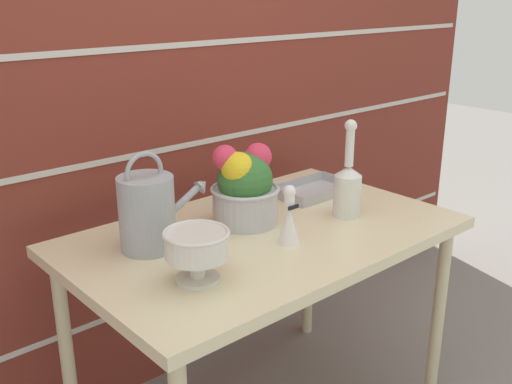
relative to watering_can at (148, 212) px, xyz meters
name	(u,v)px	position (x,y,z in m)	size (l,w,h in m)	color
brick_wall	(168,96)	(0.34, 0.39, 0.24)	(3.60, 0.08, 2.20)	maroon
patio_table	(264,251)	(0.34, -0.12, -0.19)	(1.22, 0.76, 0.74)	beige
watering_can	(148,212)	(0.00, 0.00, 0.00)	(0.31, 0.16, 0.30)	#9EA3A8
crystal_pedestal_bowl	(197,248)	(-0.02, -0.26, -0.02)	(0.17, 0.17, 0.14)	silver
flower_planter	(244,187)	(0.34, -0.03, 0.01)	(0.22, 0.22, 0.27)	#BCBCC1
glass_decanter	(348,186)	(0.64, -0.21, -0.01)	(0.09, 0.09, 0.33)	silver
figurine_vase	(289,220)	(0.34, -0.24, -0.04)	(0.07, 0.07, 0.18)	white
wire_tray	(313,191)	(0.72, 0.02, -0.10)	(0.29, 0.18, 0.04)	#B7B7BC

